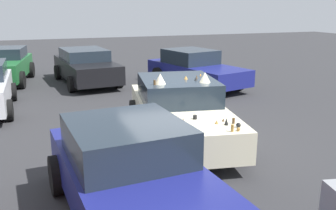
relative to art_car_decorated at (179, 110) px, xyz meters
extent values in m
plane|color=#2D2D30|center=(-0.07, 0.01, -0.73)|extent=(60.00, 60.00, 0.00)
cube|color=beige|center=(-0.07, 0.01, -0.13)|extent=(4.82, 2.59, 0.63)
cube|color=#1E2833|center=(0.22, -0.04, 0.45)|extent=(2.26, 2.01, 0.53)
cylinder|color=black|center=(-1.63, -0.68, -0.39)|extent=(0.70, 0.33, 0.68)
cylinder|color=black|center=(-1.31, 1.18, -0.39)|extent=(0.70, 0.33, 0.68)
cylinder|color=black|center=(1.17, -1.16, -0.39)|extent=(0.70, 0.33, 0.68)
cylinder|color=black|center=(1.49, 0.70, -0.39)|extent=(0.70, 0.33, 0.68)
ellipsoid|color=black|center=(0.39, -1.01, -0.30)|extent=(0.14, 0.04, 0.09)
ellipsoid|color=black|center=(0.68, -1.06, -0.27)|extent=(0.18, 0.05, 0.14)
ellipsoid|color=black|center=(-1.33, -0.71, -0.18)|extent=(0.14, 0.04, 0.14)
ellipsoid|color=black|center=(0.96, -1.11, 0.03)|extent=(0.16, 0.05, 0.09)
ellipsoid|color=black|center=(-1.14, 1.14, 0.03)|extent=(0.13, 0.04, 0.12)
ellipsoid|color=black|center=(1.82, 0.63, -0.21)|extent=(0.11, 0.04, 0.16)
ellipsoid|color=black|center=(-1.06, 1.12, -0.13)|extent=(0.13, 0.04, 0.13)
ellipsoid|color=black|center=(-1.68, 1.23, -0.18)|extent=(0.16, 0.05, 0.13)
ellipsoid|color=black|center=(0.84, -1.09, -0.16)|extent=(0.15, 0.05, 0.14)
ellipsoid|color=black|center=(0.72, 0.82, -0.27)|extent=(0.19, 0.05, 0.13)
ellipsoid|color=black|center=(-0.85, 1.09, -0.28)|extent=(0.18, 0.05, 0.15)
ellipsoid|color=black|center=(-1.13, 1.14, -0.18)|extent=(0.18, 0.05, 0.10)
cone|color=#51381E|center=(-1.65, -0.26, 0.22)|extent=(0.06, 0.06, 0.06)
cylinder|color=#A87A38|center=(-2.26, -0.12, 0.25)|extent=(0.06, 0.06, 0.13)
sphere|color=#A87A38|center=(-2.27, -0.24, 0.22)|extent=(0.07, 0.07, 0.07)
cylinder|color=#51381E|center=(-1.84, -0.38, 0.24)|extent=(0.07, 0.07, 0.11)
cone|color=#51381E|center=(-1.51, 0.53, 0.24)|extent=(0.08, 0.08, 0.12)
cone|color=#A87A38|center=(-1.75, -0.07, 0.22)|extent=(0.11, 0.11, 0.07)
cylinder|color=black|center=(-1.33, 0.20, 0.23)|extent=(0.11, 0.11, 0.08)
sphere|color=black|center=(-2.09, -0.34, 0.23)|extent=(0.09, 0.09, 0.09)
cone|color=black|center=(-1.88, -0.20, 0.26)|extent=(0.11, 0.11, 0.14)
cone|color=orange|center=(0.39, -0.71, 0.74)|extent=(0.06, 0.06, 0.05)
cone|color=#A87A38|center=(0.07, -0.18, 0.76)|extent=(0.11, 0.11, 0.09)
cylinder|color=#51381E|center=(-0.28, 0.70, 0.77)|extent=(0.07, 0.07, 0.11)
cone|color=#51381E|center=(0.03, -0.44, 0.76)|extent=(0.06, 0.06, 0.09)
cone|color=#A87A38|center=(-0.23, -0.53, 0.75)|extent=(0.06, 0.06, 0.07)
cone|color=black|center=(-0.13, -0.34, 0.75)|extent=(0.08, 0.08, 0.08)
cone|color=beige|center=(-0.40, -0.45, 0.83)|extent=(0.25, 0.25, 0.23)
cone|color=beige|center=(-0.23, 0.55, 0.83)|extent=(0.25, 0.25, 0.23)
cube|color=navy|center=(5.35, -2.86, -0.14)|extent=(4.77, 2.79, 0.60)
cube|color=#1E2833|center=(5.76, -2.76, 0.43)|extent=(2.22, 2.02, 0.54)
cylinder|color=black|center=(4.23, -4.07, -0.39)|extent=(0.70, 0.38, 0.67)
cylinder|color=black|center=(3.79, -2.33, -0.39)|extent=(0.70, 0.38, 0.67)
cylinder|color=black|center=(6.92, -3.39, -0.39)|extent=(0.70, 0.38, 0.67)
cylinder|color=black|center=(6.48, -1.65, -0.39)|extent=(0.70, 0.38, 0.67)
cube|color=navy|center=(-2.90, 1.94, -0.12)|extent=(4.06, 2.04, 0.63)
cube|color=#1E2833|center=(-2.75, 1.95, 0.46)|extent=(1.86, 1.74, 0.54)
cylinder|color=black|center=(-1.62, 1.12, -0.39)|extent=(0.69, 0.27, 0.68)
cylinder|color=black|center=(-1.75, 2.92, -0.39)|extent=(0.69, 0.27, 0.68)
cube|color=black|center=(7.54, 1.11, -0.12)|extent=(4.70, 2.24, 0.70)
cube|color=#1E2833|center=(7.77, 1.13, 0.45)|extent=(2.38, 1.86, 0.43)
cylinder|color=black|center=(6.23, 0.05, -0.42)|extent=(0.63, 0.28, 0.61)
cylinder|color=black|center=(6.04, 1.87, -0.42)|extent=(0.63, 0.28, 0.61)
cylinder|color=black|center=(9.03, 0.35, -0.42)|extent=(0.63, 0.28, 0.61)
cylinder|color=black|center=(8.84, 2.16, -0.42)|extent=(0.63, 0.28, 0.61)
cube|color=#1E602D|center=(8.69, 4.31, -0.09)|extent=(4.14, 2.34, 0.70)
cube|color=#1E2833|center=(9.07, 4.25, 0.48)|extent=(1.93, 1.86, 0.44)
cylinder|color=black|center=(7.35, 3.60, -0.39)|extent=(0.70, 0.32, 0.68)
cylinder|color=black|center=(9.75, 3.23, -0.39)|extent=(0.70, 0.32, 0.68)
cylinder|color=black|center=(3.03, 3.88, -0.43)|extent=(0.61, 0.23, 0.60)
cylinder|color=black|center=(5.45, 3.86, -0.43)|extent=(0.61, 0.23, 0.60)
camera|label=1|loc=(-7.82, 3.14, 2.38)|focal=39.88mm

